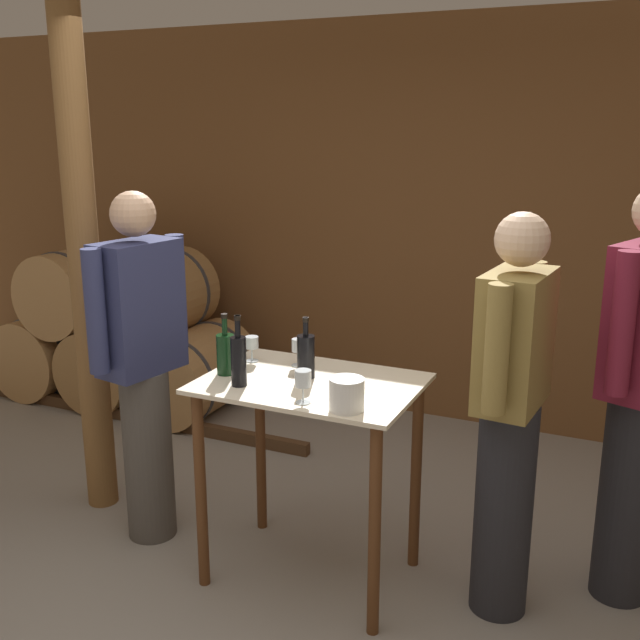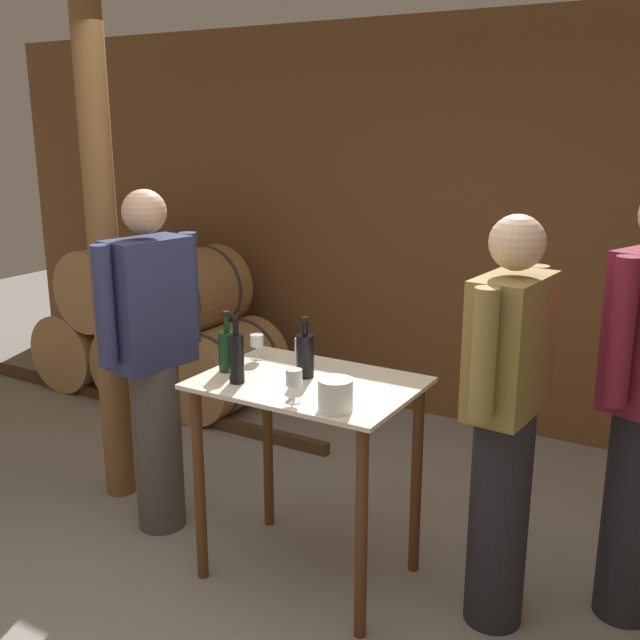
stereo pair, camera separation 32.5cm
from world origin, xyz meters
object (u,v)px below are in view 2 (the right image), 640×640
at_px(wooden_post, 104,256).
at_px(wine_bottle_far_left, 227,350).
at_px(wine_bottle_center, 305,355).
at_px(wine_glass_near_left, 257,342).
at_px(wine_bottle_left, 236,356).
at_px(wine_glass_near_center, 301,346).
at_px(wine_glass_near_right, 294,379).
at_px(ice_bucket, 335,395).
at_px(person_visitor_bearded, 153,356).
at_px(person_visitor_with_scarf, 505,419).

relative_size(wooden_post, wine_bottle_far_left, 9.78).
distance_m(wine_bottle_center, wine_glass_near_left, 0.34).
xyz_separation_m(wine_bottle_left, wine_glass_near_center, (0.11, 0.34, -0.03)).
distance_m(wine_bottle_far_left, wine_glass_near_left, 0.21).
bearing_deg(wine_glass_near_right, wine_glass_near_center, 118.63).
relative_size(ice_bucket, person_visitor_bearded, 0.08).
xyz_separation_m(wooden_post, wine_glass_near_left, (0.97, -0.00, -0.32)).
bearing_deg(wine_bottle_far_left, ice_bucket, -15.05).
bearing_deg(wine_bottle_left, wine_glass_near_right, -12.24).
height_order(wine_glass_near_left, ice_bucket, ice_bucket).
height_order(wine_glass_near_center, person_visitor_with_scarf, person_visitor_with_scarf).
distance_m(wine_bottle_left, wine_glass_near_center, 0.36).
relative_size(ice_bucket, person_visitor_with_scarf, 0.08).
relative_size(wine_bottle_center, wine_glass_near_center, 2.12).
bearing_deg(wine_bottle_center, wooden_post, 175.49).
bearing_deg(ice_bucket, wooden_post, 166.54).
bearing_deg(wooden_post, wine_bottle_center, -4.51).
bearing_deg(person_visitor_bearded, wine_glass_near_right, -13.39).
relative_size(wine_bottle_far_left, wine_bottle_left, 0.90).
distance_m(wine_glass_near_right, person_visitor_bearded, 1.00).
height_order(wine_glass_near_right, person_visitor_with_scarf, person_visitor_with_scarf).
height_order(person_visitor_with_scarf, person_visitor_bearded, person_visitor_bearded).
relative_size(wine_bottle_left, wine_glass_near_center, 2.40).
distance_m(wooden_post, wine_bottle_far_left, 1.02).
bearing_deg(wine_bottle_center, wine_glass_near_right, -66.50).
height_order(wooden_post, ice_bucket, wooden_post).
bearing_deg(person_visitor_with_scarf, person_visitor_bearded, -175.78).
xyz_separation_m(wine_bottle_far_left, wine_bottle_center, (0.34, 0.11, 0.00)).
xyz_separation_m(ice_bucket, person_visitor_bearded, (-1.15, 0.23, -0.09)).
bearing_deg(wine_bottle_left, wine_bottle_center, 44.86).
xyz_separation_m(wine_bottle_left, person_visitor_with_scarf, (1.09, 0.28, -0.16)).
bearing_deg(wine_bottle_far_left, wine_glass_near_left, 85.82).
bearing_deg(wine_glass_near_center, person_visitor_with_scarf, -3.44).
bearing_deg(person_visitor_bearded, wine_bottle_center, 3.74).
distance_m(wine_bottle_left, person_visitor_bearded, 0.66).
bearing_deg(wooden_post, wine_glass_near_center, 1.38).
xyz_separation_m(wine_glass_near_right, person_visitor_with_scarf, (0.75, 0.36, -0.14)).
height_order(wine_bottle_far_left, wine_bottle_left, wine_bottle_left).
xyz_separation_m(wine_bottle_center, person_visitor_with_scarf, (0.88, 0.07, -0.14)).
height_order(wine_bottle_left, wine_bottle_center, wine_bottle_left).
distance_m(wine_bottle_far_left, ice_bucket, 0.68).
bearing_deg(wine_glass_near_center, person_visitor_bearded, -165.90).
relative_size(wine_bottle_center, person_visitor_with_scarf, 0.16).
bearing_deg(person_visitor_bearded, ice_bucket, -11.13).
height_order(wine_glass_near_center, person_visitor_bearded, person_visitor_bearded).
xyz_separation_m(wine_bottle_far_left, wine_bottle_left, (0.13, -0.11, 0.02)).
bearing_deg(wine_bottle_left, person_visitor_with_scarf, 14.61).
bearing_deg(wine_glass_near_right, person_visitor_with_scarf, 25.39).
bearing_deg(wooden_post, wine_glass_near_right, -15.28).
bearing_deg(wine_bottle_far_left, person_visitor_with_scarf, 8.30).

